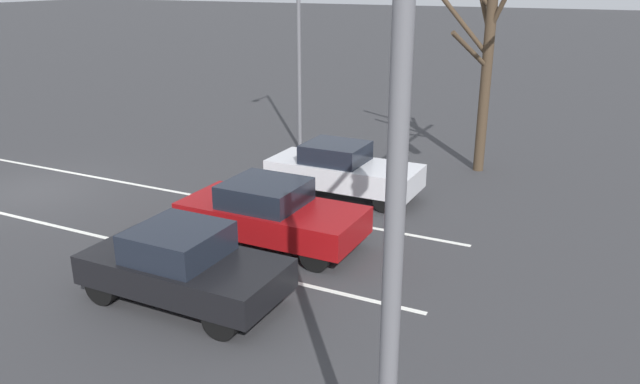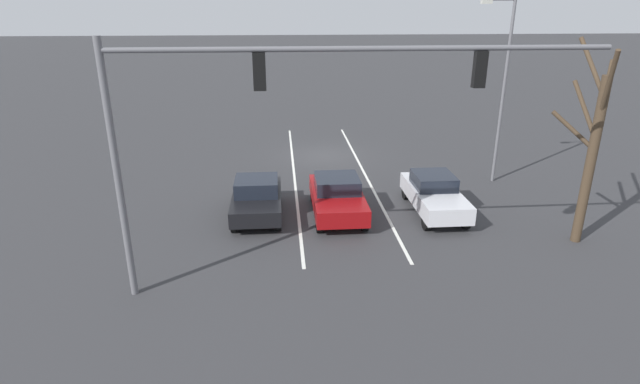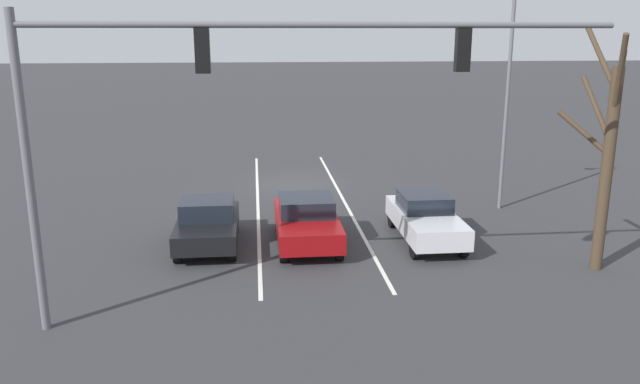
% 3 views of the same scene
% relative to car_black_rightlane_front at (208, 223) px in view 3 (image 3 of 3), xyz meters
% --- Properties ---
extents(ground_plane, '(240.00, 240.00, 0.00)m').
position_rel_car_black_rightlane_front_xyz_m(ground_plane, '(-3.37, -8.27, -0.78)').
color(ground_plane, '#333335').
extents(lane_stripe_left_divider, '(0.12, 18.72, 0.01)m').
position_rel_car_black_rightlane_front_xyz_m(lane_stripe_left_divider, '(-5.13, -4.91, -0.77)').
color(lane_stripe_left_divider, silver).
rests_on(lane_stripe_left_divider, ground_plane).
extents(lane_stripe_center_divider, '(0.12, 18.72, 0.01)m').
position_rel_car_black_rightlane_front_xyz_m(lane_stripe_center_divider, '(-1.62, -4.91, -0.77)').
color(lane_stripe_center_divider, silver).
rests_on(lane_stripe_center_divider, ground_plane).
extents(car_black_rightlane_front, '(1.89, 4.01, 1.53)m').
position_rel_car_black_rightlane_front_xyz_m(car_black_rightlane_front, '(0.00, 0.00, 0.00)').
color(car_black_rightlane_front, black).
rests_on(car_black_rightlane_front, ground_plane).
extents(car_maroon_midlane_front, '(1.95, 4.37, 1.53)m').
position_rel_car_black_rightlane_front_xyz_m(car_maroon_midlane_front, '(-3.17, 0.09, 0.01)').
color(car_maroon_midlane_front, maroon).
rests_on(car_maroon_midlane_front, ground_plane).
extents(car_silver_leftlane_front, '(1.75, 4.39, 1.55)m').
position_rel_car_black_rightlane_front_xyz_m(car_silver_leftlane_front, '(-7.08, 0.19, 0.01)').
color(car_silver_leftlane_front, silver).
rests_on(car_silver_leftlane_front, ground_plane).
extents(traffic_signal_gantry, '(13.21, 0.37, 7.19)m').
position_rel_car_black_rightlane_front_xyz_m(traffic_signal_gantry, '(-0.63, 5.45, 4.65)').
color(traffic_signal_gantry, slate).
rests_on(traffic_signal_gantry, ground_plane).
extents(street_lamp_left_shoulder, '(1.53, 0.24, 8.26)m').
position_rel_car_black_rightlane_front_xyz_m(street_lamp_left_shoulder, '(-10.89, -3.33, 3.91)').
color(street_lamp_left_shoulder, slate).
rests_on(street_lamp_left_shoulder, ground_plane).
extents(bare_tree_near, '(1.84, 2.61, 6.89)m').
position_rel_car_black_rightlane_front_xyz_m(bare_tree_near, '(-11.35, 3.09, 2.73)').
color(bare_tree_near, '#423323').
rests_on(bare_tree_near, ground_plane).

